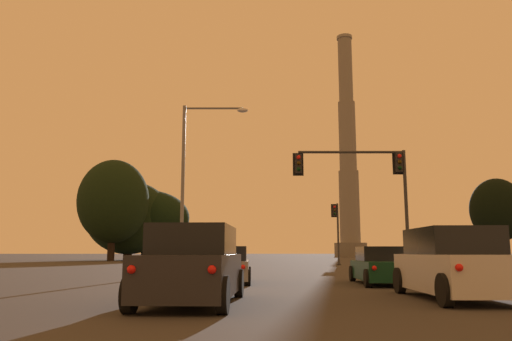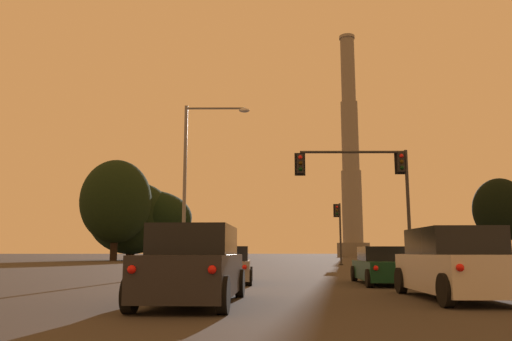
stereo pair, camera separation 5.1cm
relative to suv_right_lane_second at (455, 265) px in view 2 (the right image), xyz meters
The scene contains 12 objects.
suv_right_lane_second is the anchor object (origin of this frame).
hatchback_left_lane_front 9.30m from the suv_right_lane_second, 133.14° to the left, with size 1.93×4.12×1.44m.
sedan_right_lane_front 6.24m from the suv_right_lane_second, 93.14° to the left, with size 2.20×4.78×1.43m.
suv_left_lane_second 6.80m from the suv_right_lane_second, behind, with size 2.32×4.98×1.86m.
traffic_light_far_right 33.87m from the suv_right_lane_second, 85.99° to the left, with size 0.78×0.50×5.74m.
traffic_light_overhead_right 13.77m from the suv_right_lane_second, 86.35° to the left, with size 6.19×0.50×6.65m.
street_lamp 18.15m from the suv_right_lane_second, 120.47° to the left, with size 3.84×0.36×9.72m.
smokestack 107.23m from the suv_right_lane_second, 80.79° to the left, with size 7.52×7.52×54.24m.
treeline_far_right 60.90m from the suv_right_lane_second, 114.30° to the left, with size 9.71×8.74×13.86m.
treeline_right_mid 65.86m from the suv_right_lane_second, 111.56° to the left, with size 12.60×11.34×11.65m.
treeline_center_right 69.90m from the suv_right_lane_second, 63.19° to the left, with size 8.09×7.28×12.28m.
treeline_far_left 66.26m from the suv_right_lane_second, 109.27° to the left, with size 12.93×11.64×10.49m.
Camera 2 is at (-1.84, -1.44, 1.23)m, focal length 35.00 mm.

